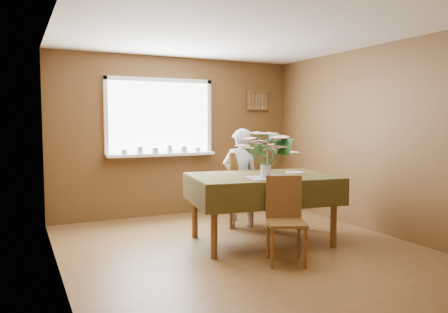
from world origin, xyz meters
name	(u,v)px	position (x,y,z in m)	size (l,w,h in m)	color
floor	(245,250)	(0.00, 0.00, 0.00)	(4.50, 4.50, 0.00)	brown
ceiling	(246,30)	(0.00, 0.00, 2.50)	(4.50, 4.50, 0.00)	white
wall_back	(178,136)	(0.00, 2.25, 1.25)	(4.00, 4.00, 0.00)	brown
wall_front	(405,157)	(0.00, -2.25, 1.25)	(4.00, 4.00, 0.00)	brown
wall_left	(58,147)	(-2.00, 0.00, 1.25)	(4.50, 4.50, 0.00)	brown
wall_right	(377,139)	(2.00, 0.00, 1.25)	(4.50, 4.50, 0.00)	brown
window_assembly	(161,130)	(-0.30, 2.20, 1.35)	(1.72, 0.20, 1.22)	white
spoon_rack	(258,100)	(1.45, 2.22, 1.85)	(0.44, 0.05, 0.33)	brown
dining_table	(262,183)	(0.35, 0.22, 0.73)	(1.88, 1.42, 0.84)	brown
chair_far	(237,186)	(0.47, 1.09, 0.57)	(0.53, 0.53, 1.06)	brown
chair_near	(285,215)	(0.19, -0.53, 0.50)	(0.51, 0.51, 0.91)	brown
seated_woman	(240,178)	(0.47, 1.00, 0.69)	(0.51, 0.33, 1.39)	white
flower_bouquet	(266,149)	(0.26, -0.03, 1.18)	(0.61, 0.61, 0.52)	white
side_plate	(295,172)	(0.84, 0.22, 0.84)	(0.23, 0.23, 0.01)	white
table_knife	(284,175)	(0.54, 0.01, 0.84)	(0.02, 0.22, 0.00)	silver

